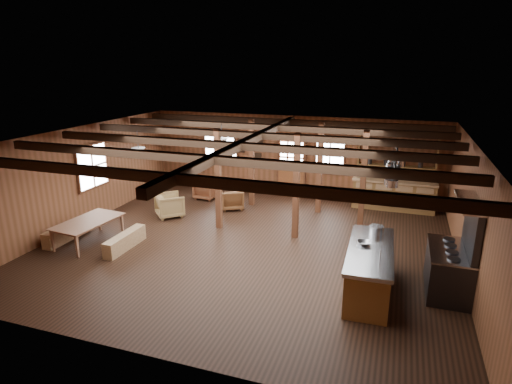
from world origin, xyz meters
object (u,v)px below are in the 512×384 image
armchair_a (232,199)px  dining_table (90,232)px  kitchen_island (369,270)px  armchair_c (170,205)px  commercial_range (452,263)px  armchair_b (206,189)px

armchair_a → dining_table: bearing=26.6°
kitchen_island → armchair_c: bearing=154.9°
armchair_c → dining_table: bearing=115.7°
dining_table → commercial_range: bearing=-82.6°
kitchen_island → armchair_c: (-6.06, 2.63, -0.13)m
armchair_a → armchair_c: bearing=9.6°
kitchen_island → commercial_range: 1.64m
armchair_a → armchair_b: armchair_b is taller
armchair_c → kitchen_island: bearing=-157.1°
dining_table → armchair_b: 4.59m
armchair_a → armchair_c: 1.96m
armchair_b → armchair_c: 2.00m
armchair_b → armchair_a: bearing=153.7°
commercial_range → dining_table: size_ratio=1.12×
dining_table → kitchen_island: bearing=-86.1°
kitchen_island → armchair_b: (-5.77, 4.60, -0.15)m
commercial_range → dining_table: commercial_range is taller
commercial_range → armchair_b: (-7.33, 4.11, -0.31)m
commercial_range → armchair_b: bearing=150.7°
commercial_range → armchair_c: (-7.62, 2.14, -0.28)m
commercial_range → armchair_c: 7.92m
kitchen_island → armchair_c: kitchen_island is taller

